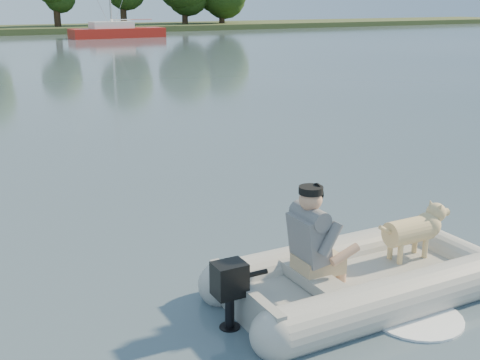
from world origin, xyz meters
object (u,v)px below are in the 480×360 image
dinghy (367,241)px  sailboat (117,32)px  dog (409,235)px  man (311,235)px

dinghy → sailboat: (13.29, 48.99, -0.12)m
dinghy → dog: (0.68, 0.03, -0.08)m
man → dog: 1.43m
man → dog: size_ratio=1.16×
dinghy → man: 0.76m
man → sailboat: size_ratio=0.10×
dog → sailboat: sailboat is taller
dinghy → sailboat: size_ratio=0.40×
sailboat → dinghy: bearing=-105.7°
sailboat → man: bearing=-106.5°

